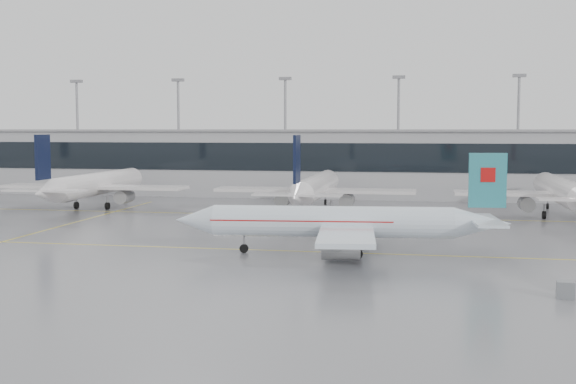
# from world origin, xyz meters

# --- Properties ---
(ground) EXTENTS (320.00, 320.00, 0.00)m
(ground) POSITION_xyz_m (0.00, 0.00, 0.00)
(ground) COLOR slate
(ground) RESTS_ON ground
(taxi_line_main) EXTENTS (120.00, 0.25, 0.01)m
(taxi_line_main) POSITION_xyz_m (0.00, 0.00, 0.01)
(taxi_line_main) COLOR gold
(taxi_line_main) RESTS_ON ground
(taxi_line_north) EXTENTS (120.00, 0.25, 0.01)m
(taxi_line_north) POSITION_xyz_m (0.00, 30.00, 0.01)
(taxi_line_north) COLOR gold
(taxi_line_north) RESTS_ON ground
(taxi_line_cross) EXTENTS (0.25, 60.00, 0.01)m
(taxi_line_cross) POSITION_xyz_m (-30.00, 15.00, 0.01)
(taxi_line_cross) COLOR gold
(taxi_line_cross) RESTS_ON ground
(terminal) EXTENTS (180.00, 15.00, 12.00)m
(terminal) POSITION_xyz_m (0.00, 62.00, 6.00)
(terminal) COLOR #A2A2A6
(terminal) RESTS_ON ground
(terminal_glass) EXTENTS (180.00, 0.20, 5.00)m
(terminal_glass) POSITION_xyz_m (0.00, 54.45, 7.50)
(terminal_glass) COLOR black
(terminal_glass) RESTS_ON ground
(terminal_roof) EXTENTS (182.00, 16.00, 0.40)m
(terminal_roof) POSITION_xyz_m (0.00, 62.00, 12.20)
(terminal_roof) COLOR gray
(terminal_roof) RESTS_ON ground
(light_masts) EXTENTS (156.40, 1.00, 22.60)m
(light_masts) POSITION_xyz_m (0.00, 68.00, 13.34)
(light_masts) COLOR gray
(light_masts) RESTS_ON ground
(air_canada_jet) EXTENTS (33.44, 26.03, 10.15)m
(air_canada_jet) POSITION_xyz_m (8.22, -1.06, 3.17)
(air_canada_jet) COLOR white
(air_canada_jet) RESTS_ON ground
(parked_jet_b) EXTENTS (29.64, 36.96, 11.72)m
(parked_jet_b) POSITION_xyz_m (-35.00, 33.69, 3.71)
(parked_jet_b) COLOR silver
(parked_jet_b) RESTS_ON ground
(parked_jet_c) EXTENTS (29.64, 36.96, 11.72)m
(parked_jet_c) POSITION_xyz_m (-0.00, 33.69, 3.71)
(parked_jet_c) COLOR silver
(parked_jet_c) RESTS_ON ground
(parked_jet_d) EXTENTS (29.64, 36.96, 11.72)m
(parked_jet_d) POSITION_xyz_m (35.00, 33.69, 3.71)
(parked_jet_d) COLOR silver
(parked_jet_d) RESTS_ON ground
(gse_unit) EXTENTS (1.40, 1.32, 1.27)m
(gse_unit) POSITION_xyz_m (26.19, -16.60, 0.64)
(gse_unit) COLOR slate
(gse_unit) RESTS_ON ground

